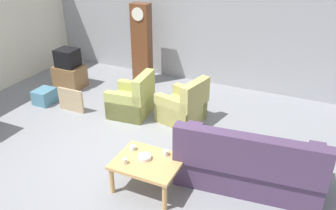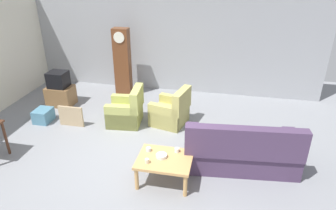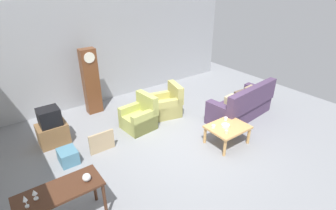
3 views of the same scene
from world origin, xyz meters
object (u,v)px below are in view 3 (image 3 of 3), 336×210
cup_cream_tall (226,132)px  glass_dome_cloche (87,177)px  couch_floral (242,106)px  framed_picture_leaning (102,142)px  coffee_table_wood (228,129)px  grandfather_clock (91,82)px  wine_glass_mid (34,193)px  bowl_white_stacked (226,126)px  console_table_dark (60,195)px  armchair_olive_near (140,118)px  cup_blue_rimmed (213,126)px  tv_crt (49,117)px  cup_white_porcelain (226,119)px  tv_stand_cabinet (53,134)px  wine_glass_tall (25,200)px  armchair_olive_far (167,105)px  storage_box_blue (68,156)px

cup_cream_tall → glass_dome_cloche: bearing=179.0°
couch_floral → framed_picture_leaning: (-3.93, 0.84, -0.11)m
cup_cream_tall → coffee_table_wood: bearing=35.3°
coffee_table_wood → framed_picture_leaning: framed_picture_leaning is taller
grandfather_clock → glass_dome_cloche: (-1.51, -3.65, -0.13)m
couch_floral → wine_glass_mid: size_ratio=12.52×
cup_cream_tall → bowl_white_stacked: 0.30m
coffee_table_wood → console_table_dark: 3.93m
armchair_olive_near → bowl_white_stacked: 2.28m
armchair_olive_near → cup_blue_rimmed: 2.02m
couch_floral → tv_crt: couch_floral is taller
couch_floral → cup_white_porcelain: 1.24m
couch_floral → glass_dome_cloche: 4.91m
tv_stand_cabinet → wine_glass_tall: bearing=-109.5°
armchair_olive_far → storage_box_blue: size_ratio=2.13×
cup_blue_rimmed → wine_glass_tall: (-4.04, -0.30, 0.40)m
console_table_dark → framed_picture_leaning: console_table_dark is taller
tv_stand_cabinet → cup_cream_tall: (3.17, -2.69, 0.25)m
tv_crt → cup_white_porcelain: tv_crt is taller
armchair_olive_near → bowl_white_stacked: (1.29, -1.87, 0.20)m
armchair_olive_near → tv_stand_cabinet: armchair_olive_near is taller
bowl_white_stacked → wine_glass_mid: size_ratio=1.12×
cup_white_porcelain → cup_cream_tall: size_ratio=1.09×
framed_picture_leaning → storage_box_blue: size_ratio=1.36×
grandfather_clock → storage_box_blue: grandfather_clock is taller
couch_floral → glass_dome_cloche: couch_floral is taller
couch_floral → console_table_dark: size_ratio=1.68×
console_table_dark → bowl_white_stacked: bearing=1.5°
armchair_olive_far → framed_picture_leaning: bearing=-165.7°
bowl_white_stacked → grandfather_clock: bearing=118.8°
armchair_olive_near → armchair_olive_far: 1.07m
framed_picture_leaning → bowl_white_stacked: size_ratio=3.08×
tv_crt → cup_white_porcelain: (3.61, -2.27, -0.22)m
wine_glass_mid → armchair_olive_near: bearing=34.1°
console_table_dark → coffee_table_wood: bearing=1.1°
armchair_olive_near → storage_box_blue: (-2.03, -0.34, -0.15)m
console_table_dark → wine_glass_mid: bearing=177.5°
bowl_white_stacked → coffee_table_wood: bearing=-21.0°
armchair_olive_near → framed_picture_leaning: bearing=-162.5°
glass_dome_cloche → wine_glass_mid: size_ratio=0.78×
cup_blue_rimmed → armchair_olive_far: bearing=88.9°
grandfather_clock → tv_stand_cabinet: size_ratio=2.85×
cup_blue_rimmed → tv_stand_cabinet: bearing=142.9°
framed_picture_leaning → wine_glass_mid: (-1.63, -1.56, 0.64)m
cup_blue_rimmed → cup_cream_tall: bearing=-79.1°
glass_dome_cloche → cup_blue_rimmed: 3.19m
cup_cream_tall → framed_picture_leaning: bearing=144.2°
cup_blue_rimmed → wine_glass_mid: (-3.90, -0.22, 0.37)m
grandfather_clock → glass_dome_cloche: grandfather_clock is taller
armchair_olive_far → wine_glass_mid: bearing=-151.4°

